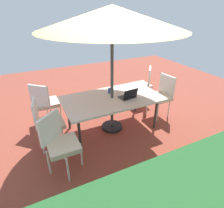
{
  "coord_description": "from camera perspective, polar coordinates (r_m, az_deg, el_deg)",
  "views": [
    {
      "loc": [
        1.5,
        3.08,
        2.38
      ],
      "look_at": [
        0.0,
        0.0,
        0.58
      ],
      "focal_mm": 30.43,
      "sensor_mm": 36.0,
      "label": 1
    }
  ],
  "objects": [
    {
      "name": "ground_plane",
      "position": [
        4.18,
        0.0,
        -7.22
      ],
      "size": [
        10.0,
        10.0,
        0.02
      ],
      "primitive_type": "cube",
      "color": "brown"
    },
    {
      "name": "hedge_row",
      "position": [
        2.49,
        26.71,
        -24.23
      ],
      "size": [
        6.3,
        0.65,
        1.06
      ],
      "primitive_type": "cube",
      "color": "#235628",
      "rests_on": "ground_plane"
    },
    {
      "name": "dining_table",
      "position": [
        3.82,
        0.0,
        1.31
      ],
      "size": [
        1.96,
        1.08,
        0.73
      ],
      "color": "silver",
      "rests_on": "ground_plane"
    },
    {
      "name": "patio_umbrella",
      "position": [
        3.43,
        0.0,
        24.33
      ],
      "size": [
        2.56,
        2.56,
        2.39
      ],
      "color": "#4C4C4C",
      "rests_on": "ground_plane"
    },
    {
      "name": "chair_west",
      "position": [
        4.52,
        14.57,
        2.88
      ],
      "size": [
        0.48,
        0.47,
        0.98
      ],
      "rotation": [
        0.0,
        0.0,
        1.68
      ],
      "color": "beige",
      "rests_on": "ground_plane"
    },
    {
      "name": "chair_southeast",
      "position": [
        4.27,
        -19.42,
        0.67
      ],
      "size": [
        0.59,
        0.59,
        0.98
      ],
      "rotation": [
        0.0,
        0.0,
        5.54
      ],
      "color": "beige",
      "rests_on": "ground_plane"
    },
    {
      "name": "chair_northeast",
      "position": [
        3.02,
        -15.47,
        -10.71
      ],
      "size": [
        0.58,
        0.58,
        0.98
      ],
      "rotation": [
        0.0,
        0.0,
        3.83
      ],
      "color": "beige",
      "rests_on": "ground_plane"
    },
    {
      "name": "chair_southwest",
      "position": [
        5.05,
        9.3,
        6.07
      ],
      "size": [
        0.58,
        0.58,
        0.98
      ],
      "rotation": [
        0.0,
        0.0,
        0.93
      ],
      "color": "beige",
      "rests_on": "ground_plane"
    },
    {
      "name": "chair_east",
      "position": [
        3.57,
        -19.13,
        -4.88
      ],
      "size": [
        0.49,
        0.48,
        0.98
      ],
      "rotation": [
        0.0,
        0.0,
        4.57
      ],
      "color": "beige",
      "rests_on": "ground_plane"
    },
    {
      "name": "laptop",
      "position": [
        3.78,
        4.97,
        2.45
      ],
      "size": [
        0.34,
        0.28,
        0.21
      ],
      "rotation": [
        0.0,
        0.0,
        0.11
      ],
      "color": "#2D2D33",
      "rests_on": "dining_table"
    },
    {
      "name": "cup",
      "position": [
        3.99,
        -0.66,
        4.03
      ],
      "size": [
        0.08,
        0.08,
        0.1
      ],
      "primitive_type": "cylinder",
      "color": "#334C99",
      "rests_on": "dining_table"
    }
  ]
}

